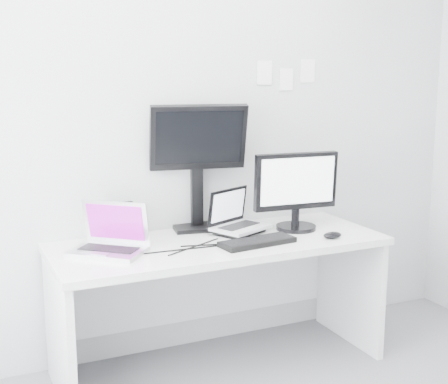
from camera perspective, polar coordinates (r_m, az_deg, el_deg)
The scene contains 12 objects.
back_wall at distance 3.62m, azimuth -2.75°, elevation 6.45°, with size 3.60×3.60×0.00m, color silver.
desk at distance 3.52m, azimuth -0.44°, elevation -10.15°, with size 1.80×0.70×0.73m, color white.
macbook at distance 3.19m, azimuth -10.59°, elevation -3.22°, with size 0.36×0.27×0.27m, color #ACACB1.
speaker at distance 3.46m, azimuth -8.90°, elevation -2.62°, with size 0.10×0.10×0.20m, color black.
dell_laptop at distance 3.53m, azimuth 1.56°, elevation -1.76°, with size 0.31×0.24×0.26m, color silver.
rear_monitor at distance 3.57m, azimuth -2.39°, elevation 2.38°, with size 0.55×0.20×0.74m, color black.
samsung_monitor at distance 3.62m, azimuth 6.61°, elevation 0.17°, with size 0.50×0.23×0.46m, color black.
keyboard at distance 3.34m, azimuth 3.05°, elevation -4.55°, with size 0.41×0.15×0.03m, color black.
mouse at distance 3.50m, azimuth 9.80°, elevation -3.88°, with size 0.11×0.07×0.04m, color black.
wall_note_0 at distance 3.79m, azimuth 3.68°, elevation 10.74°, with size 0.10×0.00×0.14m, color white.
wall_note_1 at distance 3.87m, azimuth 5.66°, elevation 10.12°, with size 0.09×0.00×0.13m, color white.
wall_note_2 at distance 3.94m, azimuth 7.59°, elevation 10.82°, with size 0.10×0.00×0.14m, color white.
Camera 1 is at (-1.34, -1.75, 1.64)m, focal length 50.46 mm.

